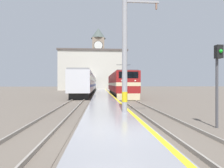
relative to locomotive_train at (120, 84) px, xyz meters
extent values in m
plane|color=#60564C|center=(-2.86, 7.06, -1.95)|extent=(200.00, 200.00, 0.00)
cube|color=gray|center=(-2.86, 2.06, -1.77)|extent=(2.85, 140.00, 0.37)
cube|color=yellow|center=(-1.58, 2.06, -1.58)|extent=(0.20, 140.00, 0.00)
cube|color=#60564C|center=(0.00, 2.06, -1.94)|extent=(2.84, 140.00, 0.02)
cube|color=gray|center=(-0.72, 2.06, -1.86)|extent=(0.07, 140.00, 0.14)
cube|color=gray|center=(0.72, 2.06, -1.86)|extent=(0.07, 140.00, 0.14)
cube|color=#60564C|center=(-6.01, 2.06, -1.94)|extent=(2.83, 140.00, 0.02)
cube|color=gray|center=(-6.73, 2.06, -1.86)|extent=(0.07, 140.00, 0.14)
cube|color=gray|center=(-5.29, 2.06, -1.86)|extent=(0.07, 140.00, 0.14)
cube|color=black|center=(0.00, 0.04, -1.50)|extent=(2.46, 16.42, 0.90)
cube|color=maroon|center=(0.00, 0.04, 0.32)|extent=(2.90, 17.85, 2.73)
cube|color=beige|center=(0.00, 0.04, 0.04)|extent=(2.92, 17.87, 0.44)
cube|color=beige|center=(0.00, -8.73, -1.45)|extent=(2.75, 0.30, 0.81)
cube|color=black|center=(0.00, -8.82, 1.14)|extent=(2.32, 0.12, 0.80)
sphere|color=white|center=(-0.80, -8.86, 0.45)|extent=(0.20, 0.20, 0.20)
sphere|color=white|center=(0.80, -8.86, 0.45)|extent=(0.20, 0.20, 0.20)
cube|color=#4C4C51|center=(0.00, 0.04, 1.75)|extent=(2.61, 16.96, 0.12)
cylinder|color=#333333|center=(0.00, -4.77, 2.31)|extent=(0.06, 0.63, 1.03)
cylinder|color=#333333|center=(0.00, -4.07, 2.31)|extent=(0.06, 0.63, 1.03)
cube|color=#262626|center=(0.00, -4.42, 2.81)|extent=(2.03, 0.08, 0.06)
cube|color=black|center=(-6.01, 13.53, -1.50)|extent=(2.46, 41.58, 0.90)
cube|color=silver|center=(-6.01, 13.53, 0.39)|extent=(2.90, 43.31, 2.88)
cube|color=black|center=(-6.01, 13.53, 0.97)|extent=(2.92, 42.44, 0.64)
cube|color=navy|center=(-6.01, 13.53, -0.19)|extent=(2.92, 42.44, 0.36)
cube|color=gray|center=(-6.01, 13.53, 1.93)|extent=(2.67, 43.31, 0.20)
cylinder|color=#9E9EA3|center=(-1.92, -18.89, 2.11)|extent=(0.32, 0.32, 7.40)
cylinder|color=yellow|center=(-1.92, -18.89, -0.68)|extent=(0.34, 0.34, 0.60)
cube|color=#9E9EA3|center=(-0.96, -18.89, 5.01)|extent=(2.22, 0.12, 0.12)
cylinder|color=#8C6651|center=(0.00, -18.89, 4.76)|extent=(0.12, 0.12, 0.35)
cube|color=gray|center=(-3.83, 38.38, 7.82)|extent=(4.46, 4.46, 19.54)
cylinder|color=black|center=(-3.83, 36.13, 14.47)|extent=(3.42, 0.06, 3.42)
cylinder|color=white|center=(-3.83, 36.10, 14.47)|extent=(3.12, 0.10, 3.12)
cone|color=#47514C|center=(-3.83, 38.38, 19.60)|extent=(5.58, 5.58, 4.01)
cube|color=beige|center=(-5.44, 28.75, 4.30)|extent=(21.53, 7.21, 12.50)
cube|color=#564C47|center=(-5.44, 28.75, 10.80)|extent=(22.13, 7.81, 0.50)
cylinder|color=#4C4C51|center=(1.99, -21.50, -0.35)|extent=(0.12, 0.12, 3.20)
cube|color=black|center=(1.99, -21.62, 1.55)|extent=(0.30, 0.24, 0.60)
sphere|color=green|center=(1.99, -21.75, 1.55)|extent=(0.16, 0.16, 0.16)
camera|label=1|loc=(-3.43, -29.18, 0.09)|focal=28.00mm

